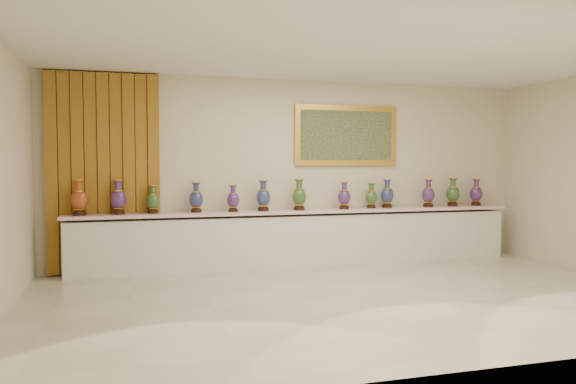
% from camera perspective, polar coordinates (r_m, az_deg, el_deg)
% --- Properties ---
extents(ground, '(8.00, 8.00, 0.00)m').
position_cam_1_polar(ground, '(7.06, 7.10, -10.59)').
color(ground, beige).
rests_on(ground, ground).
extents(room, '(8.00, 8.00, 8.00)m').
position_cam_1_polar(room, '(8.75, -14.14, 2.52)').
color(room, beige).
rests_on(room, ground).
extents(counter, '(7.28, 0.48, 0.90)m').
position_cam_1_polar(counter, '(9.08, 1.44, -4.73)').
color(counter, white).
rests_on(counter, ground).
extents(vase_0, '(0.29, 0.29, 0.52)m').
position_cam_1_polar(vase_0, '(8.57, -20.43, -0.70)').
color(vase_0, black).
rests_on(vase_0, counter).
extents(vase_1, '(0.31, 0.31, 0.51)m').
position_cam_1_polar(vase_1, '(8.59, -16.85, -0.65)').
color(vase_1, black).
rests_on(vase_1, counter).
extents(vase_2, '(0.25, 0.25, 0.42)m').
position_cam_1_polar(vase_2, '(8.61, -13.55, -0.86)').
color(vase_2, black).
rests_on(vase_2, counter).
extents(vase_3, '(0.28, 0.28, 0.46)m').
position_cam_1_polar(vase_3, '(8.66, -9.32, -0.68)').
color(vase_3, black).
rests_on(vase_3, counter).
extents(vase_4, '(0.23, 0.23, 0.42)m').
position_cam_1_polar(vase_4, '(8.70, -5.59, -0.77)').
color(vase_4, black).
rests_on(vase_4, counter).
extents(vase_5, '(0.24, 0.24, 0.48)m').
position_cam_1_polar(vase_5, '(8.81, -2.53, -0.52)').
color(vase_5, black).
rests_on(vase_5, counter).
extents(vase_6, '(0.24, 0.24, 0.50)m').
position_cam_1_polar(vase_6, '(8.95, 1.14, -0.43)').
color(vase_6, black).
rests_on(vase_6, counter).
extents(vase_7, '(0.22, 0.22, 0.45)m').
position_cam_1_polar(vase_7, '(9.20, 5.73, -0.48)').
color(vase_7, black).
rests_on(vase_7, counter).
extents(vase_8, '(0.20, 0.20, 0.42)m').
position_cam_1_polar(vase_8, '(9.45, 8.45, -0.48)').
color(vase_8, black).
rests_on(vase_8, counter).
extents(vase_9, '(0.26, 0.26, 0.48)m').
position_cam_1_polar(vase_9, '(9.58, 10.02, -0.29)').
color(vase_9, black).
rests_on(vase_9, counter).
extents(vase_10, '(0.28, 0.28, 0.48)m').
position_cam_1_polar(vase_10, '(9.87, 14.06, -0.24)').
color(vase_10, black).
rests_on(vase_10, counter).
extents(vase_11, '(0.25, 0.25, 0.49)m').
position_cam_1_polar(vase_11, '(10.19, 16.40, -0.14)').
color(vase_11, black).
rests_on(vase_11, counter).
extents(vase_12, '(0.29, 0.29, 0.48)m').
position_cam_1_polar(vase_12, '(10.45, 18.57, -0.14)').
color(vase_12, black).
rests_on(vase_12, counter).
extents(label_card, '(0.10, 0.06, 0.00)m').
position_cam_1_polar(label_card, '(8.49, -12.05, -2.17)').
color(label_card, white).
rests_on(label_card, counter).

